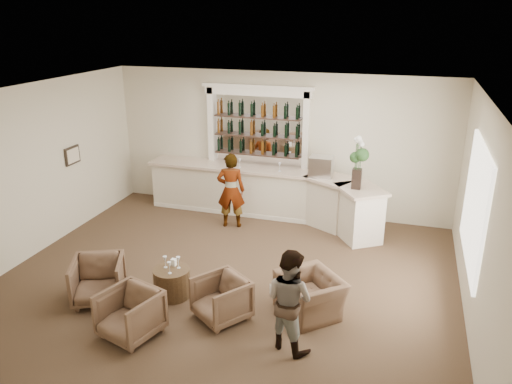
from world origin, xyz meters
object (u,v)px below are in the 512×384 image
armchair_center (130,314)px  espresso_machine (321,166)px  sommelier (231,190)px  guest (289,300)px  armchair_far (310,295)px  cocktail_table (172,282)px  bar_counter (266,193)px  armchair_left (98,280)px  flower_vase (358,159)px  armchair_right (221,299)px

armchair_center → espresso_machine: bearing=86.2°
sommelier → guest: size_ratio=1.10×
sommelier → armchair_far: (2.38, -2.87, -0.53)m
cocktail_table → armchair_center: (-0.09, -1.18, 0.11)m
guest → armchair_far: size_ratio=1.56×
sommelier → guest: sommelier is taller
bar_counter → cocktail_table: (-0.53, -3.83, -0.32)m
bar_counter → armchair_far: 4.06m
bar_counter → armchair_left: 4.62m
armchair_far → flower_vase: bearing=130.8°
armchair_left → armchair_right: armchair_left is taller
cocktail_table → armchair_far: size_ratio=0.63×
bar_counter → armchair_right: bar_counter is taller
armchair_center → espresso_machine: (1.89, 4.96, 1.00)m
cocktail_table → guest: size_ratio=0.40×
armchair_center → flower_vase: bearing=75.0°
armchair_right → armchair_far: 1.41m
sommelier → flower_vase: 2.84m
cocktail_table → sommelier: sommelier is taller
guest → armchair_center: guest is taller
armchair_right → armchair_far: bearing=59.7°
guest → flower_vase: flower_vase is taller
bar_counter → cocktail_table: bearing=-97.9°
cocktail_table → guest: guest is taller
cocktail_table → armchair_right: bearing=-19.7°
guest → armchair_right: bearing=8.0°
espresso_machine → flower_vase: bearing=-35.5°
bar_counter → sommelier: (-0.58, -0.76, 0.27)m
espresso_machine → armchair_far: bearing=-81.5°
bar_counter → armchair_right: size_ratio=7.49×
guest → flower_vase: 4.06m
guest → armchair_center: size_ratio=1.91×
armchair_right → flower_vase: (1.60, 3.55, 1.41)m
cocktail_table → sommelier: bearing=91.0°
armchair_far → cocktail_table: bearing=-128.2°
guest → armchair_right: guest is taller
cocktail_table → armchair_left: bearing=-156.0°
guest → armchair_right: size_ratio=2.00×
cocktail_table → flower_vase: size_ratio=0.56×
armchair_far → armchair_left: bearing=-121.8°
cocktail_table → armchair_right: 1.10m
armchair_center → espresso_machine: size_ratio=1.59×
sommelier → flower_vase: (2.69, 0.11, 0.91)m
bar_counter → guest: guest is taller
armchair_right → espresso_machine: (0.77, 4.15, 1.01)m
cocktail_table → armchair_left: (-1.10, -0.49, 0.13)m
armchair_center → guest: bearing=28.2°
bar_counter → armchair_center: bearing=-97.0°
bar_counter → guest: size_ratio=3.74×
armchair_center → armchair_right: 1.39m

